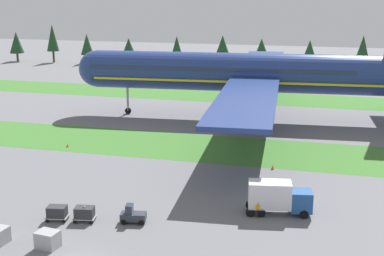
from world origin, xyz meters
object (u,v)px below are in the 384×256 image
(ground_crew_marshaller, at_px, (258,209))
(uld_container_1, at_px, (48,239))
(baggage_tug, at_px, (133,215))
(taxiway_marker_0, at_px, (273,167))
(cargo_dolly_second, at_px, (57,212))
(taxiway_marker_1, at_px, (68,145))
(catering_truck, at_px, (278,197))
(airliner, at_px, (248,72))
(ground_crew_loader, at_px, (85,213))
(cargo_dolly_lead, at_px, (85,213))

(ground_crew_marshaller, bearing_deg, uld_container_1, -24.20)
(baggage_tug, height_order, taxiway_marker_0, baggage_tug)
(cargo_dolly_second, height_order, taxiway_marker_1, cargo_dolly_second)
(catering_truck, xyz_separation_m, taxiway_marker_1, (-33.81, 17.33, -1.68))
(catering_truck, bearing_deg, uld_container_1, -65.87)
(baggage_tug, height_order, taxiway_marker_1, baggage_tug)
(airliner, bearing_deg, baggage_tug, 170.84)
(ground_crew_marshaller, relative_size, taxiway_marker_1, 3.22)
(baggage_tug, xyz_separation_m, uld_container_1, (-5.62, -7.22, -0.02))
(airliner, bearing_deg, taxiway_marker_1, 133.09)
(cargo_dolly_second, distance_m, catering_truck, 23.27)
(ground_crew_loader, bearing_deg, cargo_dolly_lead, -136.66)
(cargo_dolly_lead, distance_m, ground_crew_marshaller, 18.09)
(ground_crew_marshaller, bearing_deg, catering_truck, 158.70)
(airliner, height_order, taxiway_marker_0, airliner)
(cargo_dolly_second, bearing_deg, cargo_dolly_lead, 90.00)
(baggage_tug, relative_size, uld_container_1, 1.40)
(cargo_dolly_second, bearing_deg, uld_container_1, 10.09)
(airliner, xyz_separation_m, uld_container_1, (-9.52, -56.55, -7.90))
(cargo_dolly_second, relative_size, taxiway_marker_0, 3.84)
(baggage_tug, bearing_deg, taxiway_marker_1, -150.66)
(baggage_tug, height_order, cargo_dolly_lead, baggage_tug)
(baggage_tug, bearing_deg, cargo_dolly_lead, -90.00)
(baggage_tug, height_order, cargo_dolly_second, baggage_tug)
(cargo_dolly_lead, height_order, cargo_dolly_second, same)
(baggage_tug, distance_m, cargo_dolly_second, 7.93)
(cargo_dolly_second, height_order, uld_container_1, uld_container_1)
(ground_crew_marshaller, xyz_separation_m, ground_crew_loader, (-17.14, -5.71, 0.00))
(catering_truck, bearing_deg, airliner, -176.45)
(airliner, distance_m, cargo_dolly_lead, 51.62)
(ground_crew_loader, xyz_separation_m, taxiway_marker_0, (16.83, 21.89, -0.63))
(catering_truck, distance_m, taxiway_marker_0, 14.99)
(cargo_dolly_lead, bearing_deg, baggage_tug, 90.00)
(ground_crew_loader, bearing_deg, uld_container_1, 8.10)
(catering_truck, bearing_deg, cargo_dolly_lead, -79.61)
(cargo_dolly_second, bearing_deg, ground_crew_loader, 87.89)
(ground_crew_marshaller, xyz_separation_m, taxiway_marker_1, (-31.87, 18.76, -0.68))
(cargo_dolly_second, relative_size, ground_crew_loader, 1.40)
(cargo_dolly_second, xyz_separation_m, taxiway_marker_1, (-11.83, 24.91, -0.65))
(baggage_tug, xyz_separation_m, ground_crew_marshaller, (12.25, 4.69, 0.13))
(baggage_tug, xyz_separation_m, cargo_dolly_second, (-7.79, -1.45, 0.10))
(cargo_dolly_second, xyz_separation_m, ground_crew_marshaller, (20.04, 6.15, 0.03))
(ground_crew_marshaller, relative_size, ground_crew_loader, 1.00)
(taxiway_marker_0, bearing_deg, baggage_tug, -119.80)
(cargo_dolly_lead, distance_m, ground_crew_loader, 0.12)
(taxiway_marker_1, bearing_deg, airliner, 47.73)
(airliner, distance_m, ground_crew_marshaller, 46.07)
(ground_crew_loader, bearing_deg, airliner, -175.05)
(cargo_dolly_lead, height_order, ground_crew_marshaller, ground_crew_marshaller)
(catering_truck, distance_m, ground_crew_loader, 20.39)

